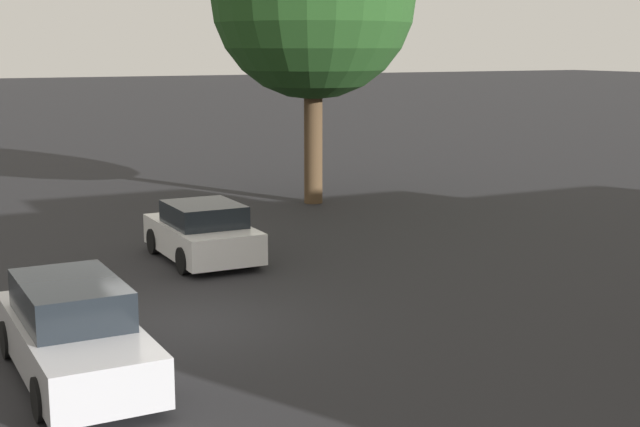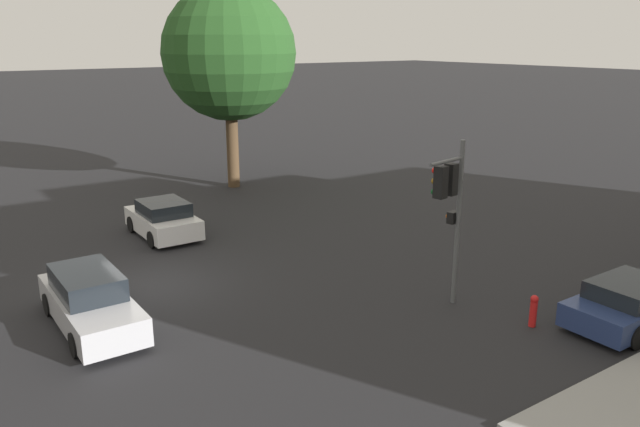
% 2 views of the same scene
% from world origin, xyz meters
% --- Properties ---
extents(ground_plane, '(300.00, 300.00, 0.00)m').
position_xyz_m(ground_plane, '(0.00, 0.00, 0.00)').
color(ground_plane, black).
extents(street_tree, '(6.82, 6.82, 10.36)m').
position_xyz_m(street_tree, '(-11.04, 8.50, 6.92)').
color(street_tree, '#4C3823').
rests_on(street_tree, ground_plane).
extents(traffic_signal, '(0.78, 1.67, 4.93)m').
position_xyz_m(traffic_signal, '(6.48, 6.54, 3.40)').
color(traffic_signal, '#515456').
rests_on(traffic_signal, ground_plane).
extents(crossing_car_0, '(3.90, 2.01, 1.47)m').
position_xyz_m(crossing_car_0, '(-4.79, 2.22, 0.70)').
color(crossing_car_0, silver).
rests_on(crossing_car_0, ground_plane).
extents(crossing_car_1, '(4.81, 1.87, 1.58)m').
position_xyz_m(crossing_car_1, '(1.91, -2.40, 0.74)').
color(crossing_car_1, '#B7B7BC').
rests_on(crossing_car_1, ground_plane).
extents(parked_car_0, '(1.99, 4.18, 1.31)m').
position_xyz_m(parked_car_0, '(10.24, 9.97, 0.63)').
color(parked_car_0, navy).
rests_on(parked_car_0, ground_plane).
extents(fire_hydrant, '(0.22, 0.22, 0.92)m').
position_xyz_m(fire_hydrant, '(8.80, 7.64, 0.49)').
color(fire_hydrant, red).
rests_on(fire_hydrant, ground_plane).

